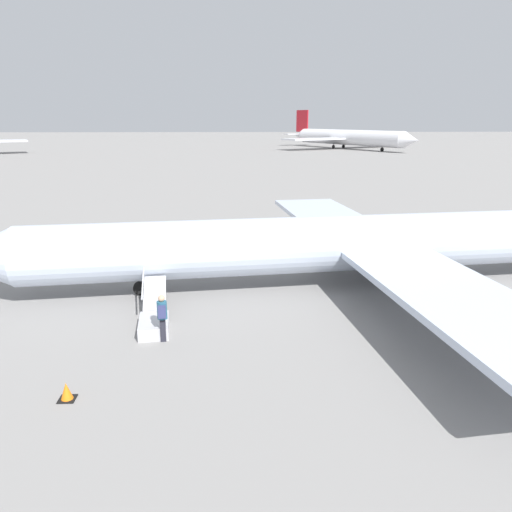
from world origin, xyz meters
The scene contains 6 objects.
ground_plane centered at (0.00, 0.00, 0.00)m, with size 600.00×600.00×0.00m, color gray.
airplane_main centered at (-1.02, -0.12, 2.07)m, with size 36.09×27.88×6.95m.
airplane_far_left centered at (-25.15, -113.84, 3.10)m, with size 35.15×44.39×10.41m.
boarding_stairs centered at (8.39, 4.88, 0.38)m, with size 1.49×4.11×1.72m.
passenger centered at (7.89, 6.08, 1.00)m, with size 0.36×0.55×1.74m.
traffic_cone_near_stairs centered at (10.12, 9.90, 0.24)m, with size 0.47×0.47×0.52m.
Camera 1 is at (5.29, 22.81, 7.74)m, focal length 35.00 mm.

